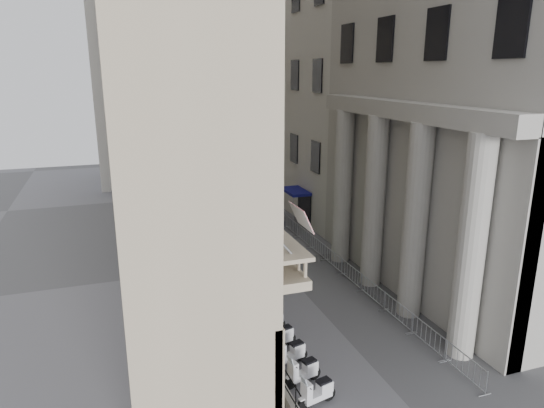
{
  "coord_description": "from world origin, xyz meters",
  "views": [
    {
      "loc": [
        -10.01,
        -9.56,
        12.35
      ],
      "look_at": [
        -0.82,
        17.4,
        4.5
      ],
      "focal_mm": 32.0,
      "sensor_mm": 36.0,
      "label": 1
    }
  ],
  "objects": [
    {
      "name": "barrier_3",
      "position": [
        3.21,
        11.93,
        0.0
      ],
      "size": [
        0.6,
        2.4,
        1.1
      ],
      "primitive_type": null,
      "color": "#A3A5AA",
      "rests_on": "ground"
    },
    {
      "name": "scooter_13",
      "position": [
        -3.29,
        23.02,
        0.0
      ],
      "size": [
        1.49,
        0.86,
        1.5
      ],
      "primitive_type": null,
      "rotation": [
        0.0,
        0.0,
        1.8
      ],
      "color": "white",
      "rests_on": "ground"
    },
    {
      "name": "barrier_8",
      "position": [
        3.21,
        24.43,
        0.0
      ],
      "size": [
        0.6,
        2.4,
        1.1
      ],
      "primitive_type": null,
      "color": "#A3A5AA",
      "rests_on": "ground"
    },
    {
      "name": "pedestrian_a",
      "position": [
        0.13,
        26.07,
        0.94
      ],
      "size": [
        0.72,
        0.5,
        1.88
      ],
      "primitive_type": "imported",
      "rotation": [
        0.0,
        0.0,
        3.06
      ],
      "color": "black",
      "rests_on": "ground"
    },
    {
      "name": "scooter_3",
      "position": [
        -3.29,
        9.04,
        0.0
      ],
      "size": [
        1.49,
        0.86,
        1.5
      ],
      "primitive_type": null,
      "rotation": [
        0.0,
        0.0,
        1.8
      ],
      "color": "white",
      "rests_on": "ground"
    },
    {
      "name": "barrier_5",
      "position": [
        3.21,
        16.93,
        0.0
      ],
      "size": [
        0.6,
        2.4,
        1.1
      ],
      "primitive_type": null,
      "color": "#A3A5AA",
      "rests_on": "ground"
    },
    {
      "name": "far_building",
      "position": [
        0.0,
        48.0,
        15.0
      ],
      "size": [
        22.0,
        10.0,
        30.0
      ],
      "primitive_type": "cube",
      "color": "beige",
      "rests_on": "ground"
    },
    {
      "name": "scooter_9",
      "position": [
        -3.29,
        17.43,
        0.0
      ],
      "size": [
        1.49,
        0.86,
        1.5
      ],
      "primitive_type": null,
      "rotation": [
        0.0,
        0.0,
        1.8
      ],
      "color": "white",
      "rests_on": "ground"
    },
    {
      "name": "barrier_0",
      "position": [
        3.21,
        4.43,
        0.0
      ],
      "size": [
        0.6,
        2.4,
        1.1
      ],
      "primitive_type": null,
      "color": "#A3A5AA",
      "rests_on": "ground"
    },
    {
      "name": "info_kiosk",
      "position": [
        -3.81,
        18.88,
        1.01
      ],
      "size": [
        0.35,
        0.95,
        1.99
      ],
      "rotation": [
        0.0,
        0.0,
        0.05
      ],
      "color": "black",
      "rests_on": "ground"
    },
    {
      "name": "scooter_4",
      "position": [
        -3.29,
        10.44,
        0.0
      ],
      "size": [
        1.49,
        0.86,
        1.5
      ],
      "primitive_type": null,
      "rotation": [
        0.0,
        0.0,
        1.8
      ],
      "color": "white",
      "rests_on": "ground"
    },
    {
      "name": "flag",
      "position": [
        -4.0,
        5.0,
        0.0
      ],
      "size": [
        1.0,
        1.4,
        8.2
      ],
      "primitive_type": null,
      "color": "#9E0C11",
      "rests_on": "ground"
    },
    {
      "name": "scooter_6",
      "position": [
        -3.29,
        13.23,
        0.0
      ],
      "size": [
        1.49,
        0.86,
        1.5
      ],
      "primitive_type": null,
      "rotation": [
        0.0,
        0.0,
        1.8
      ],
      "color": "white",
      "rests_on": "ground"
    },
    {
      "name": "scooter_2",
      "position": [
        -3.29,
        7.64,
        0.0
      ],
      "size": [
        1.49,
        0.86,
        1.5
      ],
      "primitive_type": null,
      "rotation": [
        0.0,
        0.0,
        1.8
      ],
      "color": "white",
      "rests_on": "ground"
    },
    {
      "name": "street_lamp",
      "position": [
        -2.81,
        17.14,
        5.43
      ],
      "size": [
        2.94,
        0.33,
        9.03
      ],
      "rotation": [
        0.0,
        0.0,
        -0.05
      ],
      "color": "gray",
      "rests_on": "ground"
    },
    {
      "name": "barrier_7",
      "position": [
        3.21,
        21.93,
        0.0
      ],
      "size": [
        0.6,
        2.4,
        1.1
      ],
      "primitive_type": null,
      "color": "#A3A5AA",
      "rests_on": "ground"
    },
    {
      "name": "pedestrian_b",
      "position": [
        2.07,
        26.65,
        0.84
      ],
      "size": [
        1.02,
        0.97,
        1.67
      ],
      "primitive_type": "imported",
      "rotation": [
        0.0,
        0.0,
        2.58
      ],
      "color": "black",
      "rests_on": "ground"
    },
    {
      "name": "scooter_7",
      "position": [
        -3.29,
        14.63,
        0.0
      ],
      "size": [
        1.49,
        0.86,
        1.5
      ],
      "primitive_type": null,
      "rotation": [
        0.0,
        0.0,
        1.8
      ],
      "color": "white",
      "rests_on": "ground"
    },
    {
      "name": "blue_awning",
      "position": [
        4.15,
        26.0,
        0.0
      ],
      "size": [
        1.6,
        3.0,
        3.0
      ],
      "primitive_type": null,
      "color": "navy",
      "rests_on": "ground"
    },
    {
      "name": "security_tent",
      "position": [
        -1.76,
        26.18,
        2.44
      ],
      "size": [
        3.6,
        3.6,
        2.92
      ],
      "color": "white",
      "rests_on": "ground"
    },
    {
      "name": "scooter_14",
      "position": [
        -3.29,
        24.42,
        0.0
      ],
      "size": [
        1.49,
        0.86,
        1.5
      ],
      "primitive_type": null,
      "rotation": [
        0.0,
        0.0,
        1.8
      ],
      "color": "white",
      "rests_on": "ground"
    },
    {
      "name": "scooter_11",
      "position": [
        -3.29,
        20.23,
        0.0
      ],
      "size": [
        1.49,
        0.86,
        1.5
      ],
      "primitive_type": null,
      "rotation": [
        0.0,
        0.0,
        1.8
      ],
      "color": "white",
      "rests_on": "ground"
    },
    {
      "name": "scooter_8",
      "position": [
        -3.29,
        16.03,
        0.0
      ],
      "size": [
        1.49,
        0.86,
        1.5
      ],
      "primitive_type": null,
      "rotation": [
        0.0,
        0.0,
        1.8
      ],
      "color": "white",
      "rests_on": "ground"
    },
    {
      "name": "scooter_10",
      "position": [
        -3.29,
        18.83,
        0.0
      ],
      "size": [
        1.49,
        0.86,
        1.5
      ],
      "primitive_type": null,
      "rotation": [
        0.0,
        0.0,
        1.8
      ],
      "color": "white",
      "rests_on": "ground"
    },
    {
      "name": "scooter_12",
      "position": [
        -3.29,
        21.62,
        0.0
      ],
      "size": [
        1.49,
        0.86,
        1.5
      ],
      "primitive_type": null,
      "rotation": [
        0.0,
        0.0,
        1.8
      ],
      "color": "white",
      "rests_on": "ground"
    },
    {
      "name": "scooter_1",
      "position": [
        -3.29,
        6.24,
        0.0
      ],
      "size": [
        1.49,
        0.86,
        1.5
      ],
      "primitive_type": null,
      "rotation": [
        0.0,
        0.0,
        1.8
      ],
      "color": "white",
      "rests_on": "ground"
    },
    {
      "name": "barrier_4",
      "position": [
        3.21,
        14.43,
        0.0
      ],
      "size": [
        0.6,
        2.4,
        1.1
      ],
      "primitive_type": null,
      "color": "#A3A5AA",
      "rests_on": "ground"
    },
    {
      "name": "pedestrian_c",
      "position": [
        0.91,
        35.32,
        0.9
      ],
      "size": [
        0.9,
        0.61,
        1.79
      ],
      "primitive_type": "imported",
      "rotation": [
        0.0,
        0.0,
        3.19
      ],
      "color": "black",
      "rests_on": "ground"
    },
    {
      "name": "scooter_0",
      "position": [
        -3.29,
        4.84,
        0.0
      ],
      "size": [
        1.49,
        0.86,
        1.5
      ],
      "primitive_type": null,
      "rotation": [
        0.0,
        0.0,
        1.8
      ],
      "color": "white",
      "rests_on": "ground"
    },
    {
      "name": "iron_fence",
      "position": [
        -4.3,
        18.0,
        0.0
      ],
      "size": [
        0.3,
        28.0,
        1.4
      ],
      "primitive_type": null,
      "color": "black",
      "rests_on": "ground"
    },
    {
      "name": "scooter_5",
      "position": [
        -3.29,
        11.84,
        0.0
      ],
      "size": [
        1.49,
        0.86,
        1.5
      ],
      "primitive_type": null,
      "rotation": [
        0.0,
        0.0,
        1.8
      ],
      "color": "white",
      "rests_on": "ground"
    },
    {
      "name": "barrier_6",
      "position": [
        3.21,
        19.43,
        0.0
      ],
      "size": [
        0.6,
        2.4,
        1.1
      ],
      "primitive_type": null,
      "color": "#A3A5AA",
      "rests_on": "ground"
    },
    {
      "name": "barrier_1",
      "position": [
        3.21,
        6.93,
        0.0
      ],
      "size": [
        0.6,
        2.4,
        1.1
      ],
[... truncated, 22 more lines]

